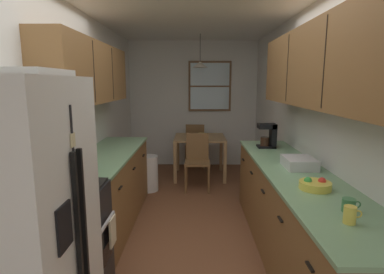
{
  "coord_description": "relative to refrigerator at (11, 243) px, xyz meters",
  "views": [
    {
      "loc": [
        0.05,
        -2.76,
        1.71
      ],
      "look_at": [
        0.0,
        1.23,
        1.01
      ],
      "focal_mm": 28.82,
      "sensor_mm": 36.0,
      "label": 1
    }
  ],
  "objects": [
    {
      "name": "fruit_bowl",
      "position": [
        1.91,
        0.79,
        0.06
      ],
      "size": [
        0.24,
        0.24,
        0.09
      ],
      "color": "#E5D14C",
      "rests_on": "counter_right"
    },
    {
      "name": "table_serving_bowl",
      "position": [
        1.11,
        4.01,
        -0.1
      ],
      "size": [
        0.21,
        0.21,
        0.06
      ],
      "primitive_type": "cylinder",
      "color": "#E0D14C",
      "rests_on": "dining_table"
    },
    {
      "name": "coffee_maker",
      "position": [
        1.92,
        2.36,
        0.19
      ],
      "size": [
        0.22,
        0.18,
        0.31
      ],
      "color": "black",
      "rests_on": "counter_right"
    },
    {
      "name": "dining_chair_far",
      "position": [
        0.99,
        4.65,
        -0.37
      ],
      "size": [
        0.45,
        0.45,
        0.9
      ],
      "color": "brown",
      "rests_on": "ground"
    },
    {
      "name": "refrigerator",
      "position": [
        0.0,
        0.0,
        0.0
      ],
      "size": [
        0.76,
        0.76,
        1.75
      ],
      "color": "white",
      "rests_on": "ground"
    },
    {
      "name": "pendant_light",
      "position": [
        1.06,
        4.01,
        1.16
      ],
      "size": [
        0.27,
        0.27,
        0.57
      ],
      "color": "black"
    },
    {
      "name": "microwave_over_range",
      "position": [
        -0.17,
        0.71,
        0.77
      ],
      "size": [
        0.39,
        0.6,
        0.34
      ],
      "color": "white"
    },
    {
      "name": "wall_left",
      "position": [
        -0.41,
        2.26,
        0.4
      ],
      "size": [
        0.1,
        9.0,
        2.55
      ],
      "primitive_type": "cube",
      "color": "silver",
      "rests_on": "ground"
    },
    {
      "name": "ground_plane",
      "position": [
        0.94,
        2.26,
        -0.87
      ],
      "size": [
        12.0,
        12.0,
        0.0
      ],
      "primitive_type": "plane",
      "color": "brown"
    },
    {
      "name": "trash_bin",
      "position": [
        0.24,
        3.24,
        -0.59
      ],
      "size": [
        0.3,
        0.3,
        0.57
      ],
      "primitive_type": "cylinder",
      "color": "white",
      "rests_on": "ground"
    },
    {
      "name": "back_window",
      "position": [
        1.27,
        4.83,
        0.77
      ],
      "size": [
        0.86,
        0.05,
        1.0
      ],
      "color": "brown"
    },
    {
      "name": "mug_by_coffeemaker",
      "position": [
        1.97,
        0.37,
        0.07
      ],
      "size": [
        0.12,
        0.08,
        0.09
      ],
      "color": "#3F7F4C",
      "rests_on": "counter_right"
    },
    {
      "name": "upper_cabinets_right",
      "position": [
        2.08,
        1.24,
        0.98
      ],
      "size": [
        0.33,
        2.74,
        0.72
      ],
      "color": "brown"
    },
    {
      "name": "ceiling_slab",
      "position": [
        0.94,
        2.26,
        1.72
      ],
      "size": [
        4.4,
        9.0,
        0.08
      ],
      "primitive_type": "cube",
      "color": "white"
    },
    {
      "name": "mug_spare",
      "position": [
        1.89,
        0.2,
        0.08
      ],
      "size": [
        0.11,
        0.07,
        0.11
      ],
      "color": "#E5CC4C",
      "rests_on": "counter_right"
    },
    {
      "name": "counter_right",
      "position": [
        1.94,
        1.29,
        -0.42
      ],
      "size": [
        0.64,
        3.06,
        0.9
      ],
      "color": "brown",
      "rests_on": "ground"
    },
    {
      "name": "wall_back",
      "position": [
        0.94,
        4.91,
        0.4
      ],
      "size": [
        4.4,
        0.1,
        2.55
      ],
      "primitive_type": "cube",
      "color": "silver",
      "rests_on": "ground"
    },
    {
      "name": "dining_table",
      "position": [
        1.06,
        4.01,
        -0.24
      ],
      "size": [
        0.91,
        0.87,
        0.75
      ],
      "color": "#A87F51",
      "rests_on": "ground"
    },
    {
      "name": "dining_chair_near",
      "position": [
        1.02,
        3.37,
        -0.37
      ],
      "size": [
        0.41,
        0.41,
        0.9
      ],
      "color": "brown",
      "rests_on": "ground"
    },
    {
      "name": "stove_range",
      "position": [
        -0.06,
        0.71,
        -0.4
      ],
      "size": [
        0.66,
        0.63,
        1.1
      ],
      "color": "black",
      "rests_on": "ground"
    },
    {
      "name": "wall_right",
      "position": [
        2.29,
        2.26,
        0.4
      ],
      "size": [
        0.1,
        9.0,
        2.55
      ],
      "primitive_type": "cube",
      "color": "silver",
      "rests_on": "ground"
    },
    {
      "name": "dish_rack",
      "position": [
        1.99,
        1.41,
        0.08
      ],
      "size": [
        0.28,
        0.34,
        0.1
      ],
      "primitive_type": "cube",
      "color": "silver",
      "rests_on": "counter_right"
    },
    {
      "name": "counter_left",
      "position": [
        -0.06,
        2.06,
        -0.42
      ],
      "size": [
        0.64,
        2.07,
        0.9
      ],
      "color": "brown",
      "rests_on": "ground"
    },
    {
      "name": "upper_cabinets_left",
      "position": [
        -0.2,
        2.01,
        0.95
      ],
      "size": [
        0.33,
        2.15,
        0.67
      ],
      "color": "brown"
    },
    {
      "name": "storage_canister",
      "position": [
        -0.06,
        1.26,
        0.12
      ],
      "size": [
        0.12,
        0.12,
        0.19
      ],
      "color": "#265999",
      "rests_on": "counter_left"
    },
    {
      "name": "dish_towel",
      "position": [
        0.3,
        0.87,
        -0.37
      ],
      "size": [
        0.02,
        0.16,
        0.24
      ],
      "primitive_type": "cube",
      "color": "beige"
    }
  ]
}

